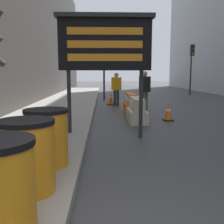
{
  "coord_description": "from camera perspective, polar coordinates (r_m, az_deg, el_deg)",
  "views": [
    {
      "loc": [
        0.39,
        -1.67,
        1.67
      ],
      "look_at": [
        0.74,
        8.43,
        0.2
      ],
      "focal_mm": 42.0,
      "sensor_mm": 36.0,
      "label": 1
    }
  ],
  "objects": [
    {
      "name": "jersey_barrier_orange_near",
      "position": [
        11.33,
        4.06,
        1.68
      ],
      "size": [
        0.5,
        1.77,
        0.85
      ],
      "color": "orange",
      "rests_on": "ground_plane"
    },
    {
      "name": "traffic_light_near_curb",
      "position": [
        17.0,
        -1.76,
        11.59
      ],
      "size": [
        0.28,
        0.44,
        3.65
      ],
      "color": "#2D2D30",
      "rests_on": "ground_plane"
    },
    {
      "name": "pedestrian_worker",
      "position": [
        12.1,
        7.13,
        5.33
      ],
      "size": [
        0.51,
        0.55,
        1.8
      ],
      "rotation": [
        0.0,
        0.0,
        5.35
      ],
      "color": "#514C42",
      "rests_on": "ground_plane"
    },
    {
      "name": "pedestrian_passerby",
      "position": [
        13.66,
        0.95,
        5.56
      ],
      "size": [
        0.52,
        0.41,
        1.74
      ],
      "rotation": [
        0.0,
        0.0,
        3.48
      ],
      "color": "#333338",
      "rests_on": "ground_plane"
    },
    {
      "name": "barrel_drum_middle",
      "position": [
        3.57,
        -18.01,
        -9.08
      ],
      "size": [
        0.73,
        0.73,
        0.95
      ],
      "color": "orange",
      "rests_on": "sidewalk_left"
    },
    {
      "name": "traffic_cone_near",
      "position": [
        14.29,
        -0.3,
        2.96
      ],
      "size": [
        0.4,
        0.4,
        0.71
      ],
      "color": "black",
      "rests_on": "ground_plane"
    },
    {
      "name": "traffic_light_far_side",
      "position": [
        21.5,
        16.96,
        11.01
      ],
      "size": [
        0.28,
        0.45,
        3.9
      ],
      "color": "#2D2D30",
      "rests_on": "ground_plane"
    },
    {
      "name": "jersey_barrier_cream",
      "position": [
        9.31,
        5.38,
        0.21
      ],
      "size": [
        0.6,
        1.71,
        0.84
      ],
      "color": "beige",
      "rests_on": "ground_plane"
    },
    {
      "name": "traffic_cone_mid",
      "position": [
        10.44,
        5.91,
        1.19
      ],
      "size": [
        0.45,
        0.45,
        0.8
      ],
      "color": "black",
      "rests_on": "ground_plane"
    },
    {
      "name": "traffic_cone_far",
      "position": [
        9.63,
        12.14,
        0.01
      ],
      "size": [
        0.36,
        0.36,
        0.65
      ],
      "color": "black",
      "rests_on": "ground_plane"
    },
    {
      "name": "message_board",
      "position": [
        6.76,
        -1.53,
        14.45
      ],
      "size": [
        2.44,
        0.36,
        3.13
      ],
      "color": "#28282B",
      "rests_on": "ground_plane"
    },
    {
      "name": "barrel_drum_back",
      "position": [
        4.5,
        -14.05,
        -5.32
      ],
      "size": [
        0.73,
        0.73,
        0.95
      ],
      "color": "orange",
      "rests_on": "sidewalk_left"
    }
  ]
}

